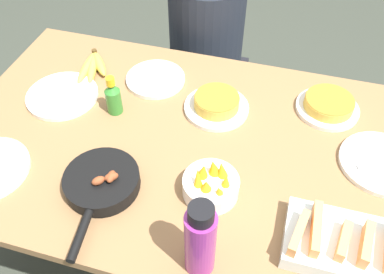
# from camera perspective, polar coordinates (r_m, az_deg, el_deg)

# --- Properties ---
(ground_plane) EXTENTS (14.00, 14.00, 0.00)m
(ground_plane) POSITION_cam_1_polar(r_m,az_deg,el_deg) (1.97, -0.00, -16.00)
(ground_plane) COLOR #383D33
(dining_table) EXTENTS (1.61, 0.97, 0.77)m
(dining_table) POSITION_cam_1_polar(r_m,az_deg,el_deg) (1.40, -0.00, -3.55)
(dining_table) COLOR olive
(dining_table) RESTS_ON ground_plane
(banana_bunch) EXTENTS (0.13, 0.21, 0.04)m
(banana_bunch) POSITION_cam_1_polar(r_m,az_deg,el_deg) (1.65, -13.75, 9.69)
(banana_bunch) COLOR gold
(banana_bunch) RESTS_ON dining_table
(melon_tray) EXTENTS (0.27, 0.19, 0.09)m
(melon_tray) POSITION_cam_1_polar(r_m,az_deg,el_deg) (1.15, 19.83, -13.77)
(melon_tray) COLOR silver
(melon_tray) RESTS_ON dining_table
(skillet) EXTENTS (0.22, 0.37, 0.08)m
(skillet) POSITION_cam_1_polar(r_m,az_deg,el_deg) (1.22, -12.55, -6.31)
(skillet) COLOR black
(skillet) RESTS_ON dining_table
(frittata_plate_center) EXTENTS (0.22, 0.22, 0.05)m
(frittata_plate_center) POSITION_cam_1_polar(r_m,az_deg,el_deg) (1.50, 18.58, 4.24)
(frittata_plate_center) COLOR silver
(frittata_plate_center) RESTS_ON dining_table
(frittata_plate_side) EXTENTS (0.23, 0.23, 0.06)m
(frittata_plate_side) POSITION_cam_1_polar(r_m,az_deg,el_deg) (1.43, 3.47, 4.62)
(frittata_plate_side) COLOR silver
(frittata_plate_side) RESTS_ON dining_table
(empty_plate_near_front) EXTENTS (0.26, 0.26, 0.02)m
(empty_plate_near_front) POSITION_cam_1_polar(r_m,az_deg,el_deg) (1.56, -17.73, 5.57)
(empty_plate_near_front) COLOR silver
(empty_plate_near_front) RESTS_ON dining_table
(empty_plate_far_right) EXTENTS (0.22, 0.22, 0.02)m
(empty_plate_far_right) POSITION_cam_1_polar(r_m,az_deg,el_deg) (1.56, -5.13, 8.12)
(empty_plate_far_right) COLOR silver
(empty_plate_far_right) RESTS_ON dining_table
(empty_plate_mid_edge) EXTENTS (0.26, 0.26, 0.02)m
(empty_plate_mid_edge) POSITION_cam_1_polar(r_m,az_deg,el_deg) (1.39, 25.04, -3.36)
(empty_plate_mid_edge) COLOR silver
(empty_plate_mid_edge) RESTS_ON dining_table
(fruit_bowl_mango) EXTENTS (0.16, 0.16, 0.11)m
(fruit_bowl_mango) POSITION_cam_1_polar(r_m,az_deg,el_deg) (1.18, 2.67, -6.67)
(fruit_bowl_mango) COLOR silver
(fruit_bowl_mango) RESTS_ON dining_table
(water_bottle) EXTENTS (0.08, 0.08, 0.26)m
(water_bottle) POSITION_cam_1_polar(r_m,az_deg,el_deg) (0.99, 1.16, -14.30)
(water_bottle) COLOR #992D89
(water_bottle) RESTS_ON dining_table
(hot_sauce_bottle) EXTENTS (0.05, 0.05, 0.15)m
(hot_sauce_bottle) POSITION_cam_1_polar(r_m,az_deg,el_deg) (1.42, -11.00, 5.52)
(hot_sauce_bottle) COLOR #337F2D
(hot_sauce_bottle) RESTS_ON dining_table
(person_figure) EXTENTS (0.38, 0.38, 1.19)m
(person_figure) POSITION_cam_1_polar(r_m,az_deg,el_deg) (2.07, 1.87, 9.39)
(person_figure) COLOR black
(person_figure) RESTS_ON ground_plane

